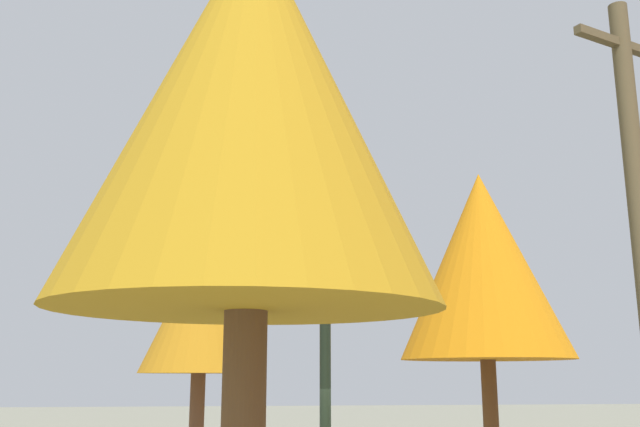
# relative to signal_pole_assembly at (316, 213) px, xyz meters

# --- Properties ---
(signal_pole_assembly) EXTENTS (5.11, 1.75, 7.29)m
(signal_pole_assembly) POSITION_rel_signal_pole_assembly_xyz_m (0.00, 0.00, 0.00)
(signal_pole_assembly) COLOR black
(signal_pole_assembly) RESTS_ON ground_plane
(tree_near) EXTENTS (2.79, 2.79, 6.25)m
(tree_near) POSITION_rel_signal_pole_assembly_xyz_m (6.33, -1.34, -0.68)
(tree_near) COLOR brown
(tree_near) RESTS_ON ground_plane
(tree_mid) EXTENTS (4.30, 4.30, 7.90)m
(tree_mid) POSITION_rel_signal_pole_assembly_xyz_m (-5.86, 5.08, 0.16)
(tree_mid) COLOR #56351B
(tree_mid) RESTS_ON ground_plane
(tree_far) EXTENTS (2.88, 2.88, 6.00)m
(tree_far) POSITION_rel_signal_pole_assembly_xyz_m (-6.33, -1.99, -0.98)
(tree_far) COLOR brown
(tree_far) RESTS_ON ground_plane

